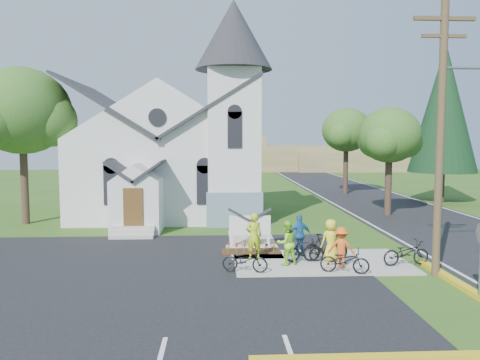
{
  "coord_description": "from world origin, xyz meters",
  "views": [
    {
      "loc": [
        -2.69,
        -17.91,
        4.99
      ],
      "look_at": [
        -1.56,
        5.0,
        2.98
      ],
      "focal_mm": 35.0,
      "sensor_mm": 36.0,
      "label": 1
    }
  ],
  "objects": [
    {
      "name": "distant_hills",
      "position": [
        3.36,
        56.33,
        2.17
      ],
      "size": [
        61.0,
        10.0,
        5.6
      ],
      "color": "olive",
      "rests_on": "ground"
    },
    {
      "name": "cyclist_2",
      "position": [
        0.81,
        1.54,
        0.92
      ],
      "size": [
        1.09,
        0.62,
        1.74
      ],
      "primitive_type": "imported",
      "rotation": [
        0.0,
        0.0,
        3.35
      ],
      "color": "#2165A6",
      "rests_on": "sidewalk"
    },
    {
      "name": "tree_lot_corner",
      "position": [
        -14.0,
        10.0,
        6.6
      ],
      "size": [
        5.6,
        5.6,
        9.15
      ],
      "color": "#34241C",
      "rests_on": "ground"
    },
    {
      "name": "parking_lot",
      "position": [
        -7.0,
        -2.0,
        0.01
      ],
      "size": [
        20.0,
        16.0,
        0.02
      ],
      "primitive_type": "cube",
      "color": "black",
      "rests_on": "ground"
    },
    {
      "name": "bike_1",
      "position": [
        0.81,
        0.44,
        0.53
      ],
      "size": [
        1.62,
        0.5,
        0.96
      ],
      "primitive_type": "imported",
      "rotation": [
        0.0,
        0.0,
        1.6
      ],
      "color": "black",
      "rests_on": "sidewalk"
    },
    {
      "name": "conifer",
      "position": [
        15.0,
        18.0,
        7.39
      ],
      "size": [
        5.2,
        5.2,
        12.4
      ],
      "color": "#34241C",
      "rests_on": "ground"
    },
    {
      "name": "road",
      "position": [
        10.0,
        15.0,
        0.01
      ],
      "size": [
        8.0,
        90.0,
        0.02
      ],
      "primitive_type": "cube",
      "color": "black",
      "rests_on": "ground"
    },
    {
      "name": "ground",
      "position": [
        0.0,
        0.0,
        0.0
      ],
      "size": [
        120.0,
        120.0,
        0.0
      ],
      "primitive_type": "plane",
      "color": "#305719",
      "rests_on": "ground"
    },
    {
      "name": "flower_bed",
      "position": [
        -1.2,
        2.3,
        0.04
      ],
      "size": [
        2.6,
        1.1,
        0.07
      ],
      "primitive_type": "cube",
      "color": "#3D1C10",
      "rests_on": "ground"
    },
    {
      "name": "cyclist_3",
      "position": [
        2.08,
        -0.43,
        0.83
      ],
      "size": [
        1.13,
        0.82,
        1.57
      ],
      "primitive_type": "imported",
      "rotation": [
        0.0,
        0.0,
        2.88
      ],
      "color": "#E85919",
      "rests_on": "sidewalk"
    },
    {
      "name": "utility_pole",
      "position": [
        5.36,
        -1.5,
        5.4
      ],
      "size": [
        3.45,
        0.28,
        10.0
      ],
      "color": "#483624",
      "rests_on": "ground"
    },
    {
      "name": "tree_road_mid",
      "position": [
        9.0,
        24.0,
        5.78
      ],
      "size": [
        4.4,
        4.4,
        7.8
      ],
      "color": "#34241C",
      "rests_on": "ground"
    },
    {
      "name": "tree_road_near",
      "position": [
        8.5,
        12.0,
        5.21
      ],
      "size": [
        4.0,
        4.0,
        7.05
      ],
      "color": "#34241C",
      "rests_on": "ground"
    },
    {
      "name": "sidewalk",
      "position": [
        1.5,
        0.5,
        0.03
      ],
      "size": [
        7.0,
        4.0,
        0.05
      ],
      "primitive_type": "cube",
      "color": "#A29D92",
      "rests_on": "ground"
    },
    {
      "name": "bike_4",
      "position": [
        4.7,
        -0.27,
        0.55
      ],
      "size": [
        1.97,
        0.9,
        1.0
      ],
      "primitive_type": "imported",
      "rotation": [
        0.0,
        0.0,
        1.7
      ],
      "color": "black",
      "rests_on": "sidewalk"
    },
    {
      "name": "cyclist_1",
      "position": [
        0.02,
        0.05,
        0.93
      ],
      "size": [
        1.04,
        0.93,
        1.76
      ],
      "primitive_type": "imported",
      "rotation": [
        0.0,
        0.0,
        3.52
      ],
      "color": "#92E32A",
      "rests_on": "sidewalk"
    },
    {
      "name": "bike_2",
      "position": [
        2.0,
        -1.2,
        0.52
      ],
      "size": [
        1.9,
        1.11,
        0.94
      ],
      "primitive_type": "imported",
      "rotation": [
        0.0,
        0.0,
        1.28
      ],
      "color": "black",
      "rests_on": "sidewalk"
    },
    {
      "name": "bike_0",
      "position": [
        -1.67,
        -0.88,
        0.5
      ],
      "size": [
        1.81,
        0.99,
        0.9
      ],
      "primitive_type": "imported",
      "rotation": [
        0.0,
        0.0,
        1.33
      ],
      "color": "black",
      "rests_on": "sidewalk"
    },
    {
      "name": "cyclist_0",
      "position": [
        -1.18,
        1.06,
        1.0
      ],
      "size": [
        0.76,
        0.57,
        1.9
      ],
      "primitive_type": "imported",
      "rotation": [
        0.0,
        0.0,
        3.31
      ],
      "color": "#A5BF16",
      "rests_on": "sidewalk"
    },
    {
      "name": "church_sign",
      "position": [
        -1.2,
        3.2,
        1.03
      ],
      "size": [
        2.2,
        0.4,
        1.7
      ],
      "color": "#A29D92",
      "rests_on": "ground"
    },
    {
      "name": "church",
      "position": [
        -5.48,
        12.48,
        5.25
      ],
      "size": [
        12.35,
        12.0,
        13.0
      ],
      "color": "silver",
      "rests_on": "ground"
    },
    {
      "name": "cyclist_4",
      "position": [
        1.9,
        0.51,
        0.91
      ],
      "size": [
        0.96,
        0.76,
        1.72
      ],
      "primitive_type": "imported",
      "rotation": [
        0.0,
        0.0,
        3.42
      ],
      "color": "yellow",
      "rests_on": "sidewalk"
    },
    {
      "name": "bike_3",
      "position": [
        1.68,
        0.52,
        0.62
      ],
      "size": [
        1.94,
        0.71,
        1.14
      ],
      "primitive_type": "imported",
      "rotation": [
        0.0,
        0.0,
        1.67
      ],
      "color": "black",
      "rests_on": "sidewalk"
    }
  ]
}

